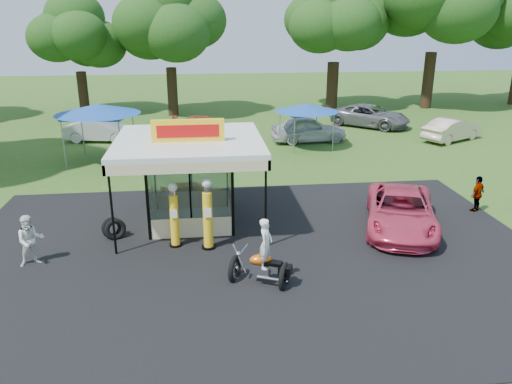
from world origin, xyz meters
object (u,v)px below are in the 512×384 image
(bg_car_c, at_px, (309,129))
(bg_car_e, at_px, (452,130))
(motorcycle, at_px, (263,258))
(spectator_west, at_px, (30,240))
(tent_west, at_px, (98,110))
(gas_pump_left, at_px, (174,217))
(kiosk_car, at_px, (192,192))
(gas_station_kiosk, at_px, (191,179))
(gas_pump_right, at_px, (208,216))
(pink_sedan, at_px, (401,211))
(bg_car_d, at_px, (370,116))
(bg_car_b, at_px, (206,126))
(spectator_east_b, at_px, (478,194))
(bg_car_a, at_px, (100,130))
(tent_east, at_px, (307,108))

(bg_car_c, xyz_separation_m, bg_car_e, (9.32, -0.77, -0.09))
(bg_car_e, bearing_deg, motorcycle, 111.04)
(spectator_west, height_order, tent_west, tent_west)
(gas_pump_left, distance_m, kiosk_car, 4.42)
(gas_station_kiosk, relative_size, motorcycle, 2.44)
(bg_car_c, height_order, bg_car_e, bg_car_c)
(gas_pump_right, height_order, pink_sedan, gas_pump_right)
(bg_car_d, relative_size, bg_car_e, 1.29)
(motorcycle, xyz_separation_m, bg_car_b, (-1.31, 20.29, -0.20))
(spectator_east_b, relative_size, bg_car_c, 0.32)
(pink_sedan, distance_m, bg_car_e, 16.16)
(bg_car_d, bearing_deg, bg_car_e, -100.41)
(gas_pump_right, xyz_separation_m, bg_car_b, (0.26, 17.67, -0.58))
(pink_sedan, bearing_deg, spectator_east_b, 38.85)
(motorcycle, xyz_separation_m, kiosk_car, (-2.15, 7.26, -0.38))
(gas_station_kiosk, distance_m, gas_pump_right, 2.56)
(bg_car_a, bearing_deg, pink_sedan, -129.63)
(gas_pump_left, xyz_separation_m, kiosk_car, (0.57, 4.33, -0.65))
(pink_sedan, relative_size, tent_east, 1.38)
(bg_car_c, xyz_separation_m, tent_east, (-0.51, -1.51, 1.64))
(gas_pump_right, relative_size, kiosk_car, 0.92)
(gas_station_kiosk, bearing_deg, pink_sedan, -11.14)
(bg_car_a, height_order, bg_car_d, bg_car_d)
(bg_car_a, relative_size, bg_car_d, 0.77)
(bg_car_b, height_order, bg_car_e, bg_car_e)
(gas_pump_left, xyz_separation_m, bg_car_e, (17.27, 14.09, -0.41))
(spectator_west, height_order, tent_east, tent_east)
(gas_station_kiosk, distance_m, bg_car_d, 21.25)
(spectator_east_b, bearing_deg, tent_east, -99.97)
(kiosk_car, bearing_deg, spectator_west, 135.37)
(motorcycle, height_order, tent_east, tent_east)
(gas_pump_right, distance_m, pink_sedan, 7.32)
(kiosk_car, xyz_separation_m, bg_car_e, (16.70, 9.76, 0.25))
(tent_west, xyz_separation_m, tent_east, (11.91, 1.76, -0.45))
(kiosk_car, height_order, spectator_east_b, spectator_east_b)
(bg_car_d, bearing_deg, bg_car_c, 168.63)
(bg_car_c, bearing_deg, tent_west, 100.41)
(kiosk_car, bearing_deg, tent_west, 34.77)
(spectator_east_b, bearing_deg, tent_west, -62.70)
(spectator_east_b, relative_size, bg_car_a, 0.35)
(bg_car_b, distance_m, tent_west, 8.54)
(bg_car_d, distance_m, bg_car_e, 6.22)
(bg_car_b, bearing_deg, pink_sedan, -152.46)
(gas_pump_left, distance_m, pink_sedan, 8.42)
(gas_pump_right, bearing_deg, bg_car_e, 41.78)
(spectator_west, xyz_separation_m, bg_car_b, (5.95, 18.20, -0.20))
(bg_car_a, bearing_deg, spectator_west, -167.67)
(kiosk_car, height_order, spectator_west, spectator_west)
(bg_car_b, height_order, tent_west, tent_west)
(bg_car_a, bearing_deg, tent_east, -94.32)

